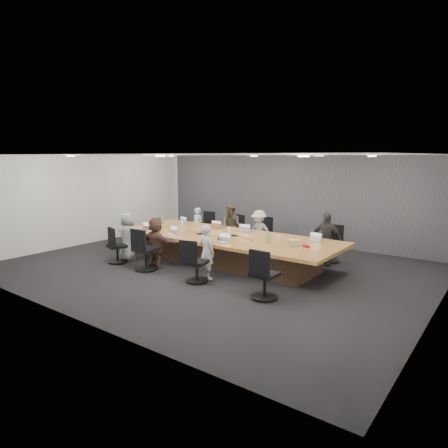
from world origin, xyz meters
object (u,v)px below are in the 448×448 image
Objects in this scene: chair_3 at (330,248)px; laptop_4 at (143,230)px; laptop_3 at (317,240)px; chair_2 at (265,238)px; conference_table at (226,248)px; chair_7 at (265,278)px; chair_6 at (197,266)px; person_4 at (127,237)px; person_1 at (231,227)px; person_6 at (207,252)px; chair_1 at (238,235)px; bottle_clear at (182,224)px; laptop_0 at (186,223)px; laptop_2 at (248,231)px; laptop_1 at (220,227)px; snack_packet at (306,246)px; person_3 at (326,239)px; laptop_5 at (171,234)px; person_0 at (197,226)px; stapler at (220,239)px; laptop_6 at (221,242)px; mug_brown at (159,225)px; bottle_green_left at (163,219)px; canvas_bag at (294,243)px; chair_0 at (204,230)px; chair_5 at (146,253)px; bottle_green_right at (268,238)px; chair_4 at (117,249)px; person_5 at (156,242)px.

laptop_4 is (-4.45, -2.50, 0.37)m from chair_3.
chair_2 is at bearing -13.87° from laptop_3.
chair_7 is (2.18, -1.70, 0.01)m from conference_table.
chair_6 is 0.58× the size of person_4.
person_1 reaches higher than person_6.
chair_1 is 2.48× the size of laptop_3.
person_1 is at bearing 54.64° from bottle_clear.
laptop_2 is (2.30, 0.00, 0.00)m from laptop_0.
snack_packet is at bearing 160.44° from laptop_1.
laptop_2 is at bearing 78.31° from conference_table.
conference_table is 1.71m from chair_2.
chair_3 is 0.46m from person_3.
laptop_5 is at bearing -146.21° from conference_table.
person_4 reaches higher than chair_7.
person_0 is at bearing 33.88° from chair_1.
stapler is at bearing -8.88° from laptop_4.
laptop_6 is 2.84m from mug_brown.
bottle_green_left reaches higher than laptop_4.
conference_table is at bearing 173.32° from laptop_0.
laptop_0 is 1.61m from laptop_4.
canvas_bag is (1.54, 1.25, 0.19)m from person_6.
chair_0 is 0.93× the size of chair_7.
chair_7 is 3.01× the size of canvas_bag.
laptop_6 is (2.57, -1.60, 0.00)m from laptop_0.
mug_brown is at bearing -143.94° from person_1.
laptop_6 is 1.70m from canvas_bag.
person_4 is at bearing -163.63° from canvas_bag.
snack_packet is at bearing -4.44° from bottle_green_left.
snack_packet is at bearing 38.76° from stapler.
chair_6 is 0.55× the size of person_3.
chair_7 is 2.74× the size of laptop_5.
chair_7 reaches higher than laptop_4.
chair_0 is 0.88× the size of chair_5.
laptop_3 is at bearing 5.19° from bottle_green_left.
bottle_green_right reaches higher than snack_packet.
laptop_3 is 0.92m from canvas_bag.
laptop_5 is at bearing 101.25° from chair_0.
laptop_6 is at bearing -145.16° from bottle_green_right.
laptop_2 is 1.13× the size of laptop_4.
mug_brown is at bearing 124.19° from chair_5.
bottle_clear is at bearing -21.78° from person_6.
chair_5 reaches higher than chair_7.
chair_6 is at bearing -133.89° from canvas_bag.
stapler is at bearing -10.38° from mug_brown.
chair_1 is 3.60× the size of bottle_clear.
person_0 is at bearing -27.02° from laptop_1.
conference_table is 2.85m from chair_4.
chair_0 is 0.66× the size of person_0.
person_5 reaches higher than chair_5.
stapler is (0.10, -2.33, 0.36)m from chair_2.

